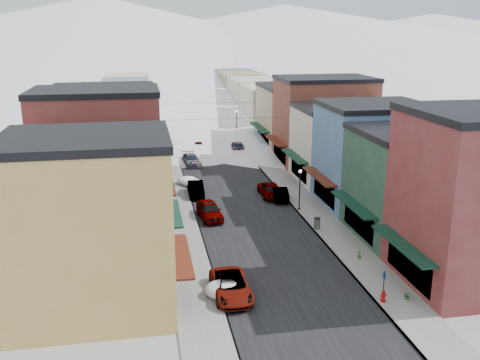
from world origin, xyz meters
name	(u,v)px	position (x,y,z in m)	size (l,w,h in m)	color
ground	(308,319)	(0.00, 0.00, 0.00)	(600.00, 600.00, 0.00)	gray
road	(201,136)	(0.00, 60.00, 0.01)	(10.00, 160.00, 0.01)	black
sidewalk_left	(162,137)	(-6.60, 60.00, 0.07)	(3.20, 160.00, 0.15)	gray
sidewalk_right	(240,134)	(6.60, 60.00, 0.07)	(3.20, 160.00, 0.15)	gray
curb_left	(171,137)	(-5.05, 60.00, 0.07)	(0.10, 160.00, 0.15)	slate
curb_right	(231,135)	(5.05, 60.00, 0.07)	(0.10, 160.00, 0.15)	slate
bldg_l_yellow	(91,225)	(-13.19, 4.00, 5.76)	(11.30, 8.70, 11.50)	gold
bldg_l_cream	(101,199)	(-13.19, 12.50, 4.76)	(11.30, 8.20, 9.50)	beige
bldg_l_brick_near	(100,157)	(-13.69, 20.50, 6.26)	(12.30, 8.20, 12.50)	maroon
bldg_l_grayblue	(111,155)	(-13.19, 29.00, 4.51)	(11.30, 9.20, 9.00)	slate
bldg_l_brick_far	(106,130)	(-14.19, 38.00, 5.51)	(13.30, 9.20, 11.00)	brown
bldg_l_tan	(117,121)	(-13.19, 48.00, 5.01)	(11.30, 11.20, 10.00)	#967662
bldg_r_green	(415,183)	(13.19, 12.00, 4.76)	(11.30, 9.20, 9.50)	#1F412E
bldg_r_blue	(372,154)	(13.19, 21.00, 5.26)	(11.30, 9.20, 10.50)	#436B98
bldg_r_cream	(344,143)	(13.69, 30.00, 4.51)	(12.30, 9.20, 9.00)	beige
bldg_r_brick_far	(324,120)	(14.19, 39.00, 5.76)	(13.30, 9.20, 11.50)	maroon
bldg_r_tan	(295,116)	(13.19, 49.00, 4.76)	(11.30, 11.20, 9.50)	tan
distant_blocks	(188,96)	(0.00, 83.00, 4.00)	(34.00, 55.00, 8.00)	gray
mountain_ridge	(120,34)	(-19.47, 277.18, 14.36)	(670.00, 340.00, 34.00)	silver
overhead_cables	(210,110)	(0.00, 47.50, 6.20)	(16.40, 15.04, 0.04)	black
car_white_suv	(231,286)	(-4.30, 3.83, 0.74)	(2.46, 5.34, 1.48)	white
car_silver_sedan	(210,210)	(-3.76, 19.42, 0.83)	(1.96, 4.87, 1.66)	gray
car_dark_hatch	(196,189)	(-4.30, 26.87, 0.77)	(1.62, 4.65, 1.53)	black
car_silver_wagon	(191,160)	(-3.50, 40.55, 0.72)	(2.02, 4.96, 1.44)	#A5A8AD
car_green_sedan	(280,193)	(4.30, 23.89, 0.72)	(1.52, 4.36, 1.44)	black
car_gray_suv	(269,189)	(3.53, 25.29, 0.85)	(2.00, 4.98, 1.70)	gray
car_black_sedan	(237,147)	(3.93, 47.42, 0.74)	(2.07, 5.09, 1.48)	black
car_lane_silver	(198,147)	(-1.72, 48.32, 0.73)	(1.72, 4.28, 1.46)	#A8AAB1
car_lane_white	(209,129)	(1.76, 63.02, 0.69)	(2.30, 4.99, 1.39)	silver
fire_hydrant	(383,296)	(5.48, 1.00, 0.52)	(0.48, 0.36, 0.82)	#A40D08
parking_sign	(384,284)	(5.43, 1.00, 1.42)	(0.09, 0.29, 2.17)	black
trash_can	(317,223)	(5.39, 14.62, 0.67)	(0.60, 0.60, 1.02)	#595B5F
streetlamp_near	(300,184)	(5.35, 20.12, 2.74)	(0.34, 0.34, 4.10)	black
streetlamp_far	(237,121)	(5.20, 55.00, 3.23)	(0.41, 0.41, 4.88)	black
planter_near	(407,295)	(7.17, 1.00, 0.42)	(0.49, 0.42, 0.54)	#2B612B
planter_far	(359,255)	(6.61, 7.79, 0.44)	(0.32, 0.32, 0.58)	#32622C
snow_pile_near	(224,289)	(-4.74, 3.91, 0.54)	(2.68, 2.85, 1.14)	white
snow_pile_mid	(193,183)	(-4.34, 30.37, 0.45)	(2.25, 2.58, 0.95)	white
snow_pile_far	(187,181)	(-4.88, 31.44, 0.47)	(2.33, 2.63, 0.99)	white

